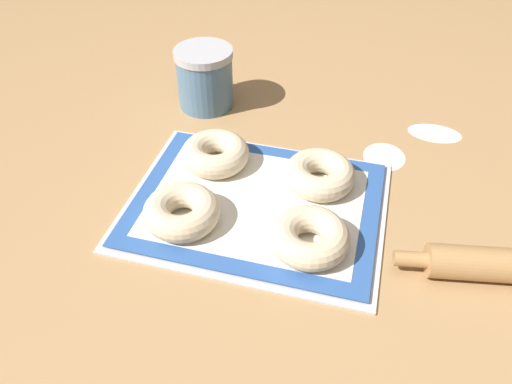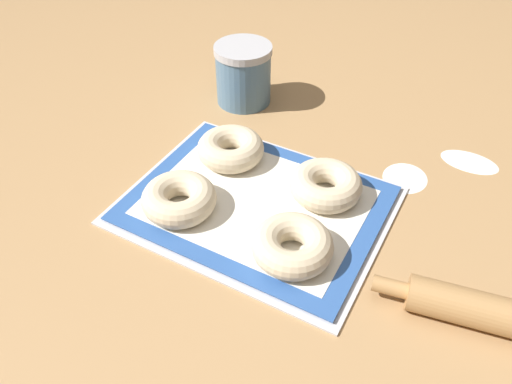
# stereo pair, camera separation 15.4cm
# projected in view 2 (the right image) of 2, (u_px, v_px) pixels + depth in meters

# --- Properties ---
(ground_plane) EXTENTS (2.80, 2.80, 0.00)m
(ground_plane) POSITION_uv_depth(u_px,v_px,m) (260.00, 216.00, 0.86)
(ground_plane) COLOR #A87F51
(baking_tray) EXTENTS (0.45, 0.35, 0.01)m
(baking_tray) POSITION_uv_depth(u_px,v_px,m) (256.00, 205.00, 0.88)
(baking_tray) COLOR silver
(baking_tray) RESTS_ON ground_plane
(baking_mat) EXTENTS (0.42, 0.32, 0.00)m
(baking_mat) POSITION_uv_depth(u_px,v_px,m) (256.00, 202.00, 0.87)
(baking_mat) COLOR #2D569E
(baking_mat) RESTS_ON baking_tray
(bagel_front_left) EXTENTS (0.13, 0.13, 0.05)m
(bagel_front_left) POSITION_uv_depth(u_px,v_px,m) (179.00, 199.00, 0.84)
(bagel_front_left) COLOR beige
(bagel_front_left) RESTS_ON baking_mat
(bagel_front_right) EXTENTS (0.13, 0.13, 0.05)m
(bagel_front_right) POSITION_uv_depth(u_px,v_px,m) (292.00, 245.00, 0.77)
(bagel_front_right) COLOR beige
(bagel_front_right) RESTS_ON baking_mat
(bagel_back_left) EXTENTS (0.13, 0.13, 0.05)m
(bagel_back_left) POSITION_uv_depth(u_px,v_px,m) (231.00, 149.00, 0.95)
(bagel_back_left) COLOR beige
(bagel_back_left) RESTS_ON baking_mat
(bagel_back_right) EXTENTS (0.13, 0.13, 0.05)m
(bagel_back_right) POSITION_uv_depth(u_px,v_px,m) (326.00, 185.00, 0.87)
(bagel_back_right) COLOR beige
(bagel_back_right) RESTS_ON baking_mat
(flour_canister) EXTENTS (0.13, 0.13, 0.13)m
(flour_canister) POSITION_uv_depth(u_px,v_px,m) (243.00, 74.00, 1.09)
(flour_canister) COLOR slate
(flour_canister) RESTS_ON ground_plane
(flour_patch_near) EXTENTS (0.08, 0.09, 0.00)m
(flour_patch_near) POSITION_uv_depth(u_px,v_px,m) (405.00, 177.00, 0.94)
(flour_patch_near) COLOR white
(flour_patch_near) RESTS_ON ground_plane
(flour_patch_far) EXTENTS (0.11, 0.07, 0.00)m
(flour_patch_far) POSITION_uv_depth(u_px,v_px,m) (470.00, 161.00, 0.97)
(flour_patch_far) COLOR white
(flour_patch_far) RESTS_ON ground_plane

